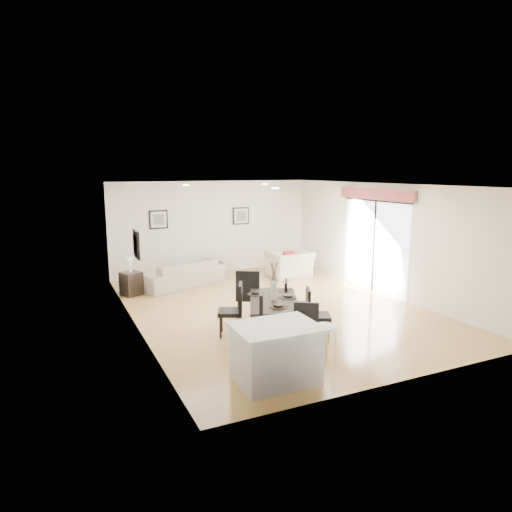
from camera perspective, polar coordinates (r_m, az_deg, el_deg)
name	(u,v)px	position (r m, az deg, el deg)	size (l,w,h in m)	color
ground	(274,307)	(10.21, 2.23, -6.43)	(8.00, 8.00, 0.00)	tan
wall_back	(213,227)	(13.55, -5.45, 3.61)	(6.00, 0.04, 2.70)	white
wall_front	(405,291)	(6.67, 18.15, -4.20)	(6.00, 0.04, 2.70)	white
wall_left	(134,259)	(8.96, -15.06, -0.32)	(0.04, 8.00, 2.70)	white
wall_right	(383,239)	(11.56, 15.65, 2.06)	(0.04, 8.00, 2.70)	white
ceiling	(275,185)	(9.77, 2.34, 8.89)	(6.00, 8.00, 0.02)	white
sofa	(181,273)	(12.15, -9.31, -2.15)	(2.32, 0.91, 0.68)	gray
armchair	(290,264)	(12.99, 4.26, -1.05)	(1.15, 1.00, 0.75)	beige
courtyard_plant_a	(469,274)	(13.40, 25.09, -2.03)	(0.53, 0.46, 0.58)	#305323
courtyard_plant_b	(441,264)	(14.25, 22.08, -0.95)	(0.37, 0.37, 0.66)	#305323
dining_table	(274,303)	(8.28, 2.23, -5.95)	(1.47, 1.89, 0.71)	black
dining_chair_wnear	(254,318)	(7.65, -0.22, -7.82)	(0.61, 0.61, 1.03)	black
dining_chair_wfar	(235,307)	(8.40, -2.67, -6.33)	(0.58, 0.58, 0.98)	black
dining_chair_enear	(314,311)	(8.28, 7.22, -6.83)	(0.56, 0.56, 0.94)	black
dining_chair_efar	(291,300)	(8.99, 4.37, -5.55)	(0.54, 0.54, 0.89)	black
dining_chair_head	(306,328)	(7.46, 6.26, -8.95)	(0.56, 0.56, 0.91)	black
dining_chair_foot	(248,292)	(9.19, -1.00, -4.56)	(0.64, 0.64, 1.06)	black
vase	(274,283)	(8.18, 2.25, -3.39)	(0.76, 1.24, 0.70)	white
coffee_table	(206,270)	(13.04, -6.29, -1.81)	(1.00, 0.60, 0.40)	black
side_table	(131,284)	(11.54, -15.33, -3.35)	(0.43, 0.43, 0.57)	black
table_lamp	(130,263)	(11.42, -15.46, -0.80)	(0.19, 0.19, 0.37)	white
cushion	(289,257)	(12.80, 4.08, -0.16)	(0.36, 0.11, 0.36)	maroon
kitchen_island	(276,353)	(6.67, 2.50, -12.05)	(1.22, 0.95, 0.84)	silver
bar_stool	(325,332)	(7.00, 8.67, -9.35)	(0.33, 0.33, 0.72)	white
framed_print_back_left	(159,220)	(13.05, -12.09, 4.48)	(0.52, 0.04, 0.52)	black
framed_print_back_right	(241,216)	(13.81, -1.89, 5.04)	(0.52, 0.04, 0.52)	black
framed_print_left_wall	(136,244)	(8.72, -14.73, 1.40)	(0.04, 0.52, 0.52)	black
sliding_door	(375,225)	(11.72, 14.61, 3.77)	(0.12, 2.70, 2.57)	white
courtyard	(449,243)	(14.43, 22.95, 1.53)	(6.00, 6.00, 2.00)	gray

